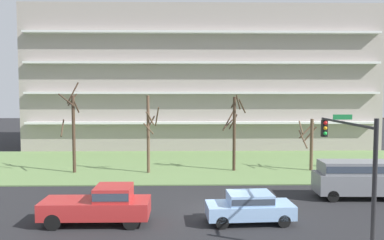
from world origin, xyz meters
The scene contains 11 objects.
ground centered at (0.00, 0.00, 0.00)m, with size 160.00×160.00×0.00m, color #232326.
grass_lawn_strip centered at (0.00, 14.00, 0.04)m, with size 80.00×16.00×0.08m, color #66844C.
apartment_building centered at (0.00, 28.66, 8.26)m, with size 40.60×14.28×16.51m.
tree_far_left centered at (-11.19, 10.48, 3.68)m, with size 1.58×1.87×7.51m.
tree_left centered at (-4.96, 10.29, 3.42)m, with size 1.33×1.54×6.41m.
tree_center centered at (2.12, 11.06, 3.53)m, with size 2.03×2.02×6.47m.
tree_right centered at (8.55, 11.08, 2.48)m, with size 1.69×1.97×4.43m.
van_gray_near_left centered at (8.81, 2.50, 1.40)m, with size 5.26×2.15×2.36m.
pickup_red_center_left centered at (-6.29, -2.00, 1.02)m, with size 5.41×2.02×1.95m.
sedan_blue_center_right centered at (1.28, -2.00, 0.87)m, with size 4.50×2.06×1.57m.
traffic_signal_mast centered at (5.37, -4.44, 3.94)m, with size 0.90×5.99×5.66m.
Camera 1 is at (-2.04, -21.47, 6.67)m, focal length 36.53 mm.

